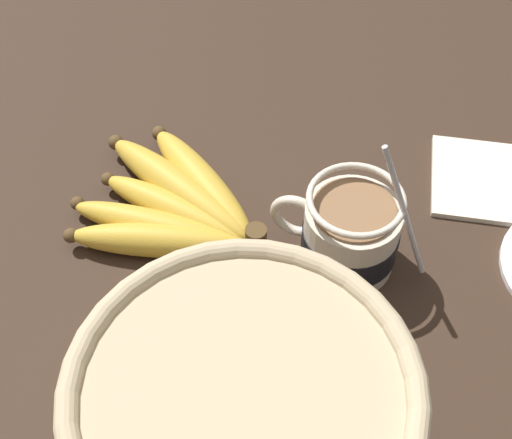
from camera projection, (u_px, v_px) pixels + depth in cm
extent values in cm
cube|color=#332319|center=(260.00, 277.00, 67.83)|extent=(137.53, 137.53, 3.79)
cylinder|color=beige|center=(350.00, 236.00, 64.05)|extent=(8.56, 8.56, 7.14)
cylinder|color=black|center=(350.00, 240.00, 64.48)|extent=(8.76, 8.76, 3.02)
torus|color=beige|center=(296.00, 216.00, 64.59)|extent=(5.04, 0.90, 5.04)
cylinder|color=#846042|center=(355.00, 210.00, 61.23)|extent=(7.36, 7.36, 0.40)
torus|color=beige|center=(356.00, 199.00, 60.16)|extent=(8.56, 8.56, 0.60)
cylinder|color=#B2B2B7|center=(405.00, 214.00, 59.41)|extent=(5.88, 0.50, 14.01)
ellipsoid|color=#B2B2B7|center=(364.00, 255.00, 65.32)|extent=(3.00, 2.00, 0.80)
cylinder|color=#4C381E|center=(256.00, 240.00, 65.07)|extent=(2.00, 2.00, 3.00)
ellipsoid|color=gold|center=(202.00, 182.00, 70.77)|extent=(15.94, 12.86, 3.46)
sphere|color=#4C381E|center=(159.00, 133.00, 75.30)|extent=(1.55, 1.55, 1.55)
ellipsoid|color=gold|center=(178.00, 188.00, 70.24)|extent=(18.84, 10.66, 3.53)
sphere|color=#4C381E|center=(116.00, 142.00, 74.36)|extent=(1.59, 1.59, 1.59)
ellipsoid|color=gold|center=(175.00, 210.00, 68.77)|extent=(16.44, 5.84, 3.04)
sphere|color=#4C381E|center=(108.00, 179.00, 71.35)|extent=(1.37, 1.37, 1.37)
ellipsoid|color=gold|center=(159.00, 223.00, 67.68)|extent=(17.34, 3.84, 3.03)
sphere|color=#4C381E|center=(77.00, 203.00, 69.30)|extent=(1.36, 1.36, 1.36)
ellipsoid|color=gold|center=(157.00, 241.00, 66.24)|extent=(16.65, 7.49, 3.20)
sphere|color=#4C381E|center=(71.00, 236.00, 66.63)|extent=(1.44, 1.44, 1.44)
torus|color=tan|center=(243.00, 388.00, 41.28)|extent=(21.72, 21.72, 1.45)
cube|color=beige|center=(511.00, 184.00, 72.61)|extent=(17.65, 13.78, 0.60)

